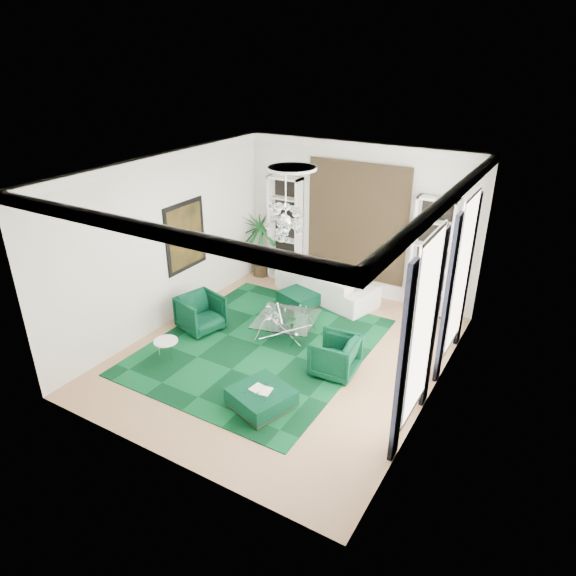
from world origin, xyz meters
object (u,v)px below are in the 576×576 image
Objects in this scene: sofa at (326,283)px; palm at (260,236)px; armchair_left at (201,313)px; ottoman_front at (261,399)px; coffee_table at (286,327)px; armchair_right at (335,356)px; side_table at (167,351)px; ottoman_side at (300,299)px.

palm is (-2.19, 0.35, 0.75)m from sofa.
palm is at bearing 24.99° from armchair_left.
ottoman_front is at bearing -105.98° from armchair_left.
armchair_left is at bearing 148.42° from ottoman_front.
ottoman_front is at bearing -69.19° from coffee_table.
armchair_right is (3.31, -0.03, -0.02)m from armchair_left.
sofa reaches higher than ottoman_front.
sofa reaches higher than side_table.
armchair_right is 1.01× the size of ottoman_side.
palm reaches higher than armchair_right.
ottoman_side is at bearing -16.35° from armchair_left.
side_table is 4.73m from palm.
palm reaches higher than armchair_left.
palm is at bearing 99.38° from side_table.
armchair_left is 1.04× the size of armchair_right.
side_table reaches higher than ottoman_front.
sofa reaches higher than armchair_right.
side_table is (-1.11, -3.50, 0.04)m from ottoman_side.
side_table is (-1.44, -4.23, -0.16)m from sofa.
side_table is (-3.08, -1.33, -0.16)m from armchair_right.
ottoman_front is (1.34, -3.79, 0.00)m from ottoman_side.
sofa is 1.17× the size of palm.
coffee_table is at bearing -72.63° from ottoman_side.
ottoman_front reaches higher than ottoman_side.
ottoman_front is at bearing -6.64° from side_table.
ottoman_side is (-1.97, 2.17, -0.20)m from armchair_right.
armchair_right is 1.75m from ottoman_front.
coffee_table is (-1.53, 0.74, -0.17)m from armchair_right.
ottoman_side is at bearing 107.37° from coffee_table.
ottoman_side is 2.36m from palm.
armchair_left is 0.95× the size of ottoman_front.
coffee_table is at bearing 53.11° from side_table.
side_table is at bearing -155.05° from armchair_left.
coffee_table is 1.49m from ottoman_side.
sofa is 3.01× the size of armchair_left.
palm is (-3.21, 4.86, 0.95)m from ottoman_front.
ottoman_side is at bearing 109.53° from ottoman_front.
ottoman_front is at bearing -70.47° from ottoman_side.
coffee_table is 1.50× the size of ottoman_side.
sofa is 3.19× the size of ottoman_side.
coffee_table reaches higher than ottoman_front.
side_table is at bearing -80.62° from palm.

